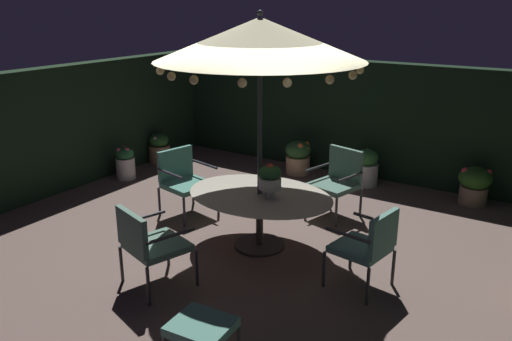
{
  "coord_description": "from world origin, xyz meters",
  "views": [
    {
      "loc": [
        3.24,
        -5.06,
        2.95
      ],
      "look_at": [
        0.08,
        -0.12,
        1.02
      ],
      "focal_mm": 36.48,
      "sensor_mm": 36.0,
      "label": 1
    }
  ],
  "objects_px": {
    "patio_chair_southeast": "(183,177)",
    "patio_dining_table": "(260,203)",
    "centerpiece_planter": "(270,178)",
    "potted_plant_right_far": "(474,184)",
    "potted_plant_back_center": "(159,148)",
    "patio_chair_east": "(338,178)",
    "potted_plant_back_right": "(125,162)",
    "potted_plant_back_left": "(366,167)",
    "patio_umbrella": "(260,40)",
    "patio_chair_northeast": "(368,243)",
    "patio_chair_north": "(149,241)",
    "ottoman_footrest": "(202,328)",
    "potted_plant_left_near": "(298,157)"
  },
  "relations": [
    {
      "from": "patio_chair_southeast",
      "to": "patio_dining_table",
      "type": "bearing_deg",
      "value": -12.38
    },
    {
      "from": "centerpiece_planter",
      "to": "potted_plant_back_center",
      "type": "xyz_separation_m",
      "value": [
        -3.68,
        2.04,
        -0.68
      ]
    },
    {
      "from": "patio_chair_southeast",
      "to": "potted_plant_back_center",
      "type": "bearing_deg",
      "value": 140.55
    },
    {
      "from": "potted_plant_back_left",
      "to": "patio_umbrella",
      "type": "bearing_deg",
      "value": -95.29
    },
    {
      "from": "patio_chair_north",
      "to": "centerpiece_planter",
      "type": "bearing_deg",
      "value": 64.98
    },
    {
      "from": "patio_dining_table",
      "to": "centerpiece_planter",
      "type": "xyz_separation_m",
      "value": [
        0.19,
        -0.07,
        0.37
      ]
    },
    {
      "from": "centerpiece_planter",
      "to": "potted_plant_back_left",
      "type": "distance_m",
      "value": 3.02
    },
    {
      "from": "patio_dining_table",
      "to": "ottoman_footrest",
      "type": "relative_size",
      "value": 3.49
    },
    {
      "from": "patio_chair_north",
      "to": "patio_dining_table",
      "type": "bearing_deg",
      "value": 72.41
    },
    {
      "from": "patio_chair_north",
      "to": "ottoman_footrest",
      "type": "relative_size",
      "value": 1.71
    },
    {
      "from": "patio_chair_northeast",
      "to": "potted_plant_right_far",
      "type": "distance_m",
      "value": 3.23
    },
    {
      "from": "patio_chair_northeast",
      "to": "patio_chair_southeast",
      "type": "xyz_separation_m",
      "value": [
        -3.0,
        0.58,
        0.01
      ]
    },
    {
      "from": "potted_plant_back_right",
      "to": "potted_plant_back_left",
      "type": "relative_size",
      "value": 0.93
    },
    {
      "from": "centerpiece_planter",
      "to": "potted_plant_right_far",
      "type": "xyz_separation_m",
      "value": [
        1.78,
        3.01,
        -0.64
      ]
    },
    {
      "from": "patio_dining_table",
      "to": "patio_chair_north",
      "type": "relative_size",
      "value": 2.04
    },
    {
      "from": "patio_umbrella",
      "to": "potted_plant_left_near",
      "type": "bearing_deg",
      "value": 109.02
    },
    {
      "from": "centerpiece_planter",
      "to": "potted_plant_back_center",
      "type": "relative_size",
      "value": 0.77
    },
    {
      "from": "potted_plant_right_far",
      "to": "centerpiece_planter",
      "type": "bearing_deg",
      "value": -120.51
    },
    {
      "from": "potted_plant_back_left",
      "to": "centerpiece_planter",
      "type": "bearing_deg",
      "value": -91.57
    },
    {
      "from": "patio_chair_east",
      "to": "potted_plant_back_right",
      "type": "height_order",
      "value": "patio_chair_east"
    },
    {
      "from": "patio_chair_southeast",
      "to": "patio_chair_northeast",
      "type": "bearing_deg",
      "value": -10.87
    },
    {
      "from": "centerpiece_planter",
      "to": "patio_chair_northeast",
      "type": "distance_m",
      "value": 1.39
    },
    {
      "from": "patio_chair_north",
      "to": "ottoman_footrest",
      "type": "xyz_separation_m",
      "value": [
        1.23,
        -0.67,
        -0.2
      ]
    },
    {
      "from": "potted_plant_right_far",
      "to": "potted_plant_left_near",
      "type": "distance_m",
      "value": 2.94
    },
    {
      "from": "potted_plant_back_right",
      "to": "potted_plant_back_center",
      "type": "bearing_deg",
      "value": 98.87
    },
    {
      "from": "potted_plant_back_left",
      "to": "potted_plant_left_near",
      "type": "xyz_separation_m",
      "value": [
        -1.24,
        -0.07,
        0.0
      ]
    },
    {
      "from": "potted_plant_right_far",
      "to": "potted_plant_left_near",
      "type": "xyz_separation_m",
      "value": [
        -2.93,
        -0.13,
        -0.01
      ]
    },
    {
      "from": "patio_chair_north",
      "to": "potted_plant_back_center",
      "type": "relative_size",
      "value": 1.62
    },
    {
      "from": "ottoman_footrest",
      "to": "potted_plant_right_far",
      "type": "height_order",
      "value": "potted_plant_right_far"
    },
    {
      "from": "potted_plant_back_right",
      "to": "potted_plant_back_left",
      "type": "xyz_separation_m",
      "value": [
        3.6,
        1.93,
        0.01
      ]
    },
    {
      "from": "potted_plant_left_near",
      "to": "potted_plant_back_left",
      "type": "bearing_deg",
      "value": 3.06
    },
    {
      "from": "potted_plant_back_center",
      "to": "potted_plant_left_near",
      "type": "height_order",
      "value": "potted_plant_left_near"
    },
    {
      "from": "potted_plant_right_far",
      "to": "potted_plant_back_center",
      "type": "xyz_separation_m",
      "value": [
        -5.46,
        -0.97,
        -0.04
      ]
    },
    {
      "from": "patio_chair_northeast",
      "to": "potted_plant_back_center",
      "type": "height_order",
      "value": "patio_chair_northeast"
    },
    {
      "from": "potted_plant_right_far",
      "to": "potted_plant_back_left",
      "type": "xyz_separation_m",
      "value": [
        -1.7,
        -0.06,
        -0.01
      ]
    },
    {
      "from": "patio_dining_table",
      "to": "potted_plant_back_center",
      "type": "distance_m",
      "value": 4.03
    },
    {
      "from": "patio_chair_northeast",
      "to": "centerpiece_planter",
      "type": "bearing_deg",
      "value": 172.24
    },
    {
      "from": "patio_umbrella",
      "to": "potted_plant_left_near",
      "type": "relative_size",
      "value": 4.82
    },
    {
      "from": "patio_chair_east",
      "to": "potted_plant_back_left",
      "type": "distance_m",
      "value": 1.42
    },
    {
      "from": "patio_chair_southeast",
      "to": "potted_plant_right_far",
      "type": "xyz_separation_m",
      "value": [
        3.46,
        2.62,
        -0.22
      ]
    },
    {
      "from": "potted_plant_back_left",
      "to": "potted_plant_back_center",
      "type": "height_order",
      "value": "potted_plant_back_left"
    },
    {
      "from": "patio_umbrella",
      "to": "patio_chair_northeast",
      "type": "xyz_separation_m",
      "value": [
        1.5,
        -0.25,
        -2.0
      ]
    },
    {
      "from": "potted_plant_back_right",
      "to": "potted_plant_back_center",
      "type": "distance_m",
      "value": 1.04
    },
    {
      "from": "patio_umbrella",
      "to": "patio_chair_north",
      "type": "xyz_separation_m",
      "value": [
        -0.46,
        -1.45,
        -2.0
      ]
    },
    {
      "from": "centerpiece_planter",
      "to": "patio_chair_northeast",
      "type": "height_order",
      "value": "centerpiece_planter"
    },
    {
      "from": "patio_dining_table",
      "to": "potted_plant_back_right",
      "type": "distance_m",
      "value": 3.48
    },
    {
      "from": "centerpiece_planter",
      "to": "patio_chair_east",
      "type": "distance_m",
      "value": 1.62
    },
    {
      "from": "patio_chair_northeast",
      "to": "potted_plant_back_left",
      "type": "height_order",
      "value": "patio_chair_northeast"
    },
    {
      "from": "patio_umbrella",
      "to": "potted_plant_left_near",
      "type": "height_order",
      "value": "patio_umbrella"
    },
    {
      "from": "patio_umbrella",
      "to": "potted_plant_right_far",
      "type": "relative_size",
      "value": 4.87
    }
  ]
}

